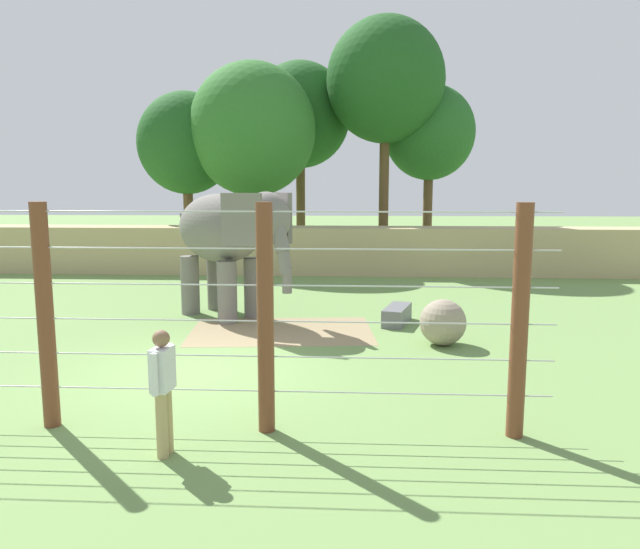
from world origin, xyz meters
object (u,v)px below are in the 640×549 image
object	(u,v)px
elephant	(228,235)
zookeeper	(163,387)
enrichment_ball	(443,322)
feed_trough	(397,315)

from	to	relation	value
elephant	zookeeper	world-z (taller)	elephant
enrichment_ball	feed_trough	bearing A→B (deg)	112.43
elephant	enrichment_ball	xyz separation A→B (m)	(5.25, -2.53, -1.70)
feed_trough	elephant	bearing A→B (deg)	174.00
elephant	zookeeper	bearing A→B (deg)	-84.10
elephant	zookeeper	distance (m)	8.37
zookeeper	enrichment_ball	bearing A→B (deg)	52.33
feed_trough	zookeeper	bearing A→B (deg)	-114.58
enrichment_ball	zookeeper	xyz separation A→B (m)	(-4.40, -5.70, 0.41)
elephant	feed_trough	world-z (taller)	elephant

